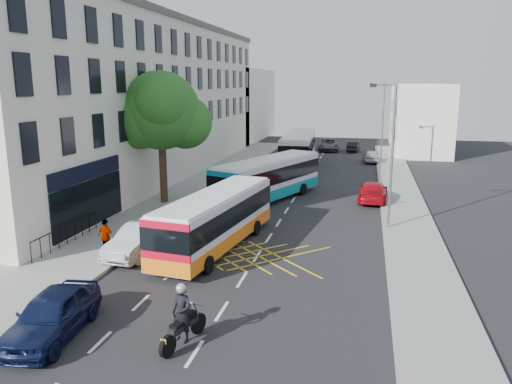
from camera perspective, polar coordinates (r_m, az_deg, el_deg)
The scene contains 21 objects.
ground at distance 18.77m, azimuth -3.92°, elevation -13.42°, with size 120.00×120.00×0.00m, color black.
pavement_left at distance 34.88m, azimuth -10.42°, elevation -1.21°, with size 5.00×70.00×0.15m, color gray.
pavement_right at distance 32.32m, azimuth 16.77°, elevation -2.62°, with size 3.00×70.00×0.15m, color gray.
terrace_main at distance 44.85m, azimuth -12.59°, elevation 10.33°, with size 8.30×45.00×13.50m.
terrace_far at distance 73.71m, azimuth -2.39°, elevation 9.95°, with size 8.00×20.00×10.00m, color silver.
building_right at distance 64.61m, azimuth 18.10°, elevation 8.12°, with size 6.00×18.00×8.00m, color silver.
street_tree at distance 33.95m, azimuth -10.87°, elevation 9.03°, with size 6.30×5.70×8.80m.
lamp_near at distance 28.44m, azimuth 15.13°, elevation 4.81°, with size 1.45×0.15×8.00m.
lamp_far at distance 48.33m, azimuth 14.17°, elevation 7.84°, with size 1.45×0.15×8.00m.
railings at distance 27.00m, azimuth -20.83°, elevation -4.43°, with size 0.08×5.60×1.14m, color black, non-canonical shape.
bus_near at distance 25.00m, azimuth -4.62°, elevation -3.14°, with size 3.67×10.23×2.81m.
bus_mid at distance 35.00m, azimuth 1.38°, elevation 1.54°, with size 6.18×10.73×2.97m.
bus_far at distance 49.61m, azimuth 4.88°, elevation 4.91°, with size 3.34×11.76×3.27m.
motorbike at distance 16.29m, azimuth -8.39°, elevation -13.89°, with size 0.90×2.32×2.10m.
parked_car_blue at distance 18.03m, azimuth -22.29°, elevation -12.83°, with size 1.80×4.48×1.52m, color #0D1636.
parked_car_silver at distance 24.79m, azimuth -13.18°, elevation -5.34°, with size 1.58×4.53×1.49m, color #B5B9BE.
red_hatchback at distance 35.88m, azimuth 13.23°, elevation 0.06°, with size 1.94×4.78×1.39m, color #BC0814.
distant_car_grey at distance 61.88m, azimuth 8.24°, elevation 5.38°, with size 2.38×5.17×1.44m, color #47494F.
distant_car_silver at distance 53.46m, azimuth 13.03°, elevation 4.03°, with size 1.56×3.87×1.32m, color #AAAEB2.
distant_car_dark at distance 61.59m, azimuth 11.07°, elevation 5.14°, with size 1.28×3.68×1.21m, color black.
pedestrian_far at distance 24.80m, azimuth -16.78°, elevation -4.92°, with size 1.00×0.42×1.71m, color gray.
Camera 1 is at (4.86, -16.18, 8.17)m, focal length 35.00 mm.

